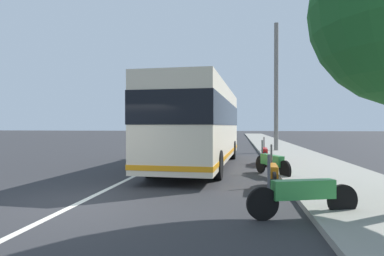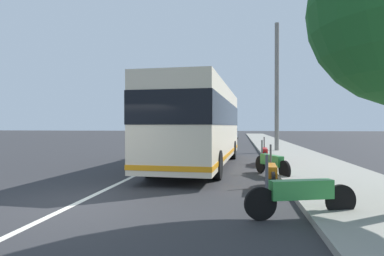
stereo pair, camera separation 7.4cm
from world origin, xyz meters
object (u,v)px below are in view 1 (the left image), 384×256
motorcycle_angled (273,174)px  motorcycle_nearest_curb (265,154)px  coach_bus (201,123)px  car_behind_bus (215,138)px  car_ahead_same_lane (230,134)px  motorcycle_by_tree (303,194)px  motorcycle_far_end (272,163)px  utility_pole (276,88)px

motorcycle_angled → motorcycle_nearest_curb: bearing=0.0°
coach_bus → motorcycle_angled: coach_bus is taller
coach_bus → car_behind_bus: size_ratio=2.67×
coach_bus → car_ahead_same_lane: 32.26m
coach_bus → motorcycle_nearest_curb: 3.40m
motorcycle_by_tree → car_behind_bus: (23.57, 3.44, 0.18)m
coach_bus → motorcycle_by_tree: coach_bus is taller
motorcycle_angled → motorcycle_nearest_curb: motorcycle_nearest_curb is taller
motorcycle_angled → motorcycle_far_end: size_ratio=0.97×
motorcycle_far_end → motorcycle_by_tree: bearing=156.3°
motorcycle_angled → car_ahead_same_lane: 37.41m
motorcycle_nearest_curb → car_behind_bus: (14.67, 3.40, 0.17)m
car_behind_bus → motorcycle_far_end: bearing=-171.7°
motorcycle_far_end → car_ahead_same_lane: size_ratio=0.53×
motorcycle_far_end → car_ahead_same_lane: (34.69, 2.35, 0.20)m
motorcycle_by_tree → motorcycle_angled: (2.78, 0.30, -0.02)m
motorcycle_nearest_curb → utility_pole: size_ratio=0.27×
motorcycle_by_tree → car_ahead_same_lane: size_ratio=0.55×
car_ahead_same_lane → motorcycle_far_end: bearing=-178.5°
coach_bus → utility_pole: utility_pole is taller
motorcycle_by_tree → motorcycle_angled: 2.80m
motorcycle_by_tree → car_ahead_same_lane: (40.14, 2.40, 0.21)m
car_behind_bus → utility_pole: size_ratio=0.47×
motorcycle_angled → motorcycle_far_end: 2.67m
coach_bus → motorcycle_nearest_curb: bearing=-68.0°
car_behind_bus → car_ahead_same_lane: 16.60m
motorcycle_angled → utility_pole: size_ratio=0.24×
motorcycle_by_tree → motorcycle_far_end: bearing=-107.3°
car_ahead_same_lane → motorcycle_nearest_curb: bearing=-178.0°
motorcycle_angled → utility_pole: utility_pole is taller
motorcycle_by_tree → motorcycle_nearest_curb: motorcycle_nearest_curb is taller
car_behind_bus → motorcycle_angled: bearing=-173.7°
coach_bus → motorcycle_by_tree: 8.57m
motorcycle_angled → utility_pole: (13.59, -1.62, 3.99)m
motorcycle_by_tree → motorcycle_nearest_curb: bearing=-107.6°
car_ahead_same_lane → utility_pole: size_ratio=0.46×
car_behind_bus → utility_pole: 9.43m
motorcycle_angled → car_ahead_same_lane: bearing=5.6°
motorcycle_nearest_curb → car_ahead_same_lane: car_ahead_same_lane is taller
motorcycle_nearest_curb → motorcycle_far_end: bearing=-177.7°
coach_bus → motorcycle_far_end: coach_bus is taller
motorcycle_far_end → car_ahead_same_lane: car_ahead_same_lane is taller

